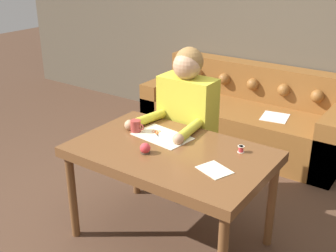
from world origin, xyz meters
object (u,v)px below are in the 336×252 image
at_px(dining_table, 170,159).
at_px(mug, 136,126).
at_px(person, 186,125).
at_px(pin_cushion, 145,149).
at_px(couch, 245,117).
at_px(scissors, 157,134).
at_px(thread_spool, 241,149).

relative_size(dining_table, mug, 11.74).
xyz_separation_m(person, pin_cushion, (0.11, -0.68, 0.09)).
bearing_deg(pin_cushion, couch, 95.27).
distance_m(couch, pin_cushion, 2.02).
relative_size(couch, scissors, 12.39).
bearing_deg(mug, dining_table, -14.52).
relative_size(dining_table, couch, 0.63).
bearing_deg(scissors, dining_table, -34.16).
bearing_deg(couch, person, -86.94).
relative_size(scissors, mug, 1.51).
height_order(scissors, pin_cushion, pin_cushion).
distance_m(couch, thread_spool, 1.79).
height_order(thread_spool, pin_cushion, pin_cushion).
xyz_separation_m(scissors, pin_cushion, (0.12, -0.29, 0.03)).
bearing_deg(thread_spool, pin_cushion, -143.88).
distance_m(couch, mug, 1.79).
height_order(dining_table, person, person).
xyz_separation_m(person, thread_spool, (0.62, -0.31, 0.08)).
xyz_separation_m(dining_table, mug, (-0.37, 0.10, 0.12)).
height_order(person, pin_cushion, person).
bearing_deg(pin_cushion, mug, 138.63).
bearing_deg(scissors, thread_spool, 7.31).
height_order(person, mug, person).
bearing_deg(thread_spool, person, 153.63).
height_order(couch, thread_spool, couch).
distance_m(scissors, pin_cushion, 0.31).
height_order(person, scissors, person).
xyz_separation_m(dining_table, couch, (-0.29, 1.82, -0.36)).
bearing_deg(dining_table, mug, 165.48).
bearing_deg(thread_spool, mug, -170.17).
distance_m(person, scissors, 0.39).
relative_size(mug, pin_cushion, 1.58).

